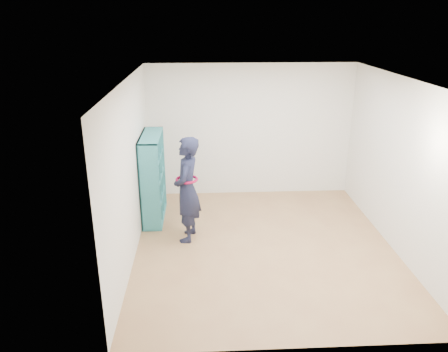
{
  "coord_description": "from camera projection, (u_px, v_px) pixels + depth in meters",
  "views": [
    {
      "loc": [
        -0.96,
        -6.03,
        3.44
      ],
      "look_at": [
        -0.62,
        0.3,
        1.09
      ],
      "focal_mm": 35.0,
      "sensor_mm": 36.0,
      "label": 1
    }
  ],
  "objects": [
    {
      "name": "smartphone",
      "position": [
        179.0,
        181.0,
        6.91
      ],
      "size": [
        0.03,
        0.1,
        0.13
      ],
      "rotation": [
        0.41,
        0.0,
        -0.19
      ],
      "color": "silver",
      "rests_on": "person"
    },
    {
      "name": "wall_left",
      "position": [
        130.0,
        171.0,
        6.34
      ],
      "size": [
        0.02,
        4.5,
        2.6
      ],
      "primitive_type": "cube",
      "color": "silver",
      "rests_on": "floor"
    },
    {
      "name": "bookshelf",
      "position": [
        151.0,
        179.0,
        7.63
      ],
      "size": [
        0.33,
        1.15,
        1.53
      ],
      "color": "teal",
      "rests_on": "floor"
    },
    {
      "name": "floor",
      "position": [
        264.0,
        246.0,
        6.89
      ],
      "size": [
        4.5,
        4.5,
        0.0
      ],
      "primitive_type": "plane",
      "color": "#976844",
      "rests_on": "ground"
    },
    {
      "name": "person",
      "position": [
        187.0,
        190.0,
        6.85
      ],
      "size": [
        0.5,
        0.68,
        1.71
      ],
      "rotation": [
        0.0,
        0.0,
        -1.73
      ],
      "color": "black",
      "rests_on": "floor"
    },
    {
      "name": "wall_back",
      "position": [
        250.0,
        131.0,
        8.55
      ],
      "size": [
        4.0,
        0.02,
        2.6
      ],
      "primitive_type": "cube",
      "color": "silver",
      "rests_on": "floor"
    },
    {
      "name": "wall_front",
      "position": [
        300.0,
        244.0,
        4.33
      ],
      "size": [
        4.0,
        0.02,
        2.6
      ],
      "primitive_type": "cube",
      "color": "silver",
      "rests_on": "floor"
    },
    {
      "name": "ceiling",
      "position": [
        270.0,
        80.0,
        5.99
      ],
      "size": [
        4.5,
        4.5,
        0.0
      ],
      "primitive_type": "plane",
      "color": "white",
      "rests_on": "wall_back"
    },
    {
      "name": "wall_right",
      "position": [
        399.0,
        167.0,
        6.54
      ],
      "size": [
        0.02,
        4.5,
        2.6
      ],
      "primitive_type": "cube",
      "color": "silver",
      "rests_on": "floor"
    }
  ]
}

